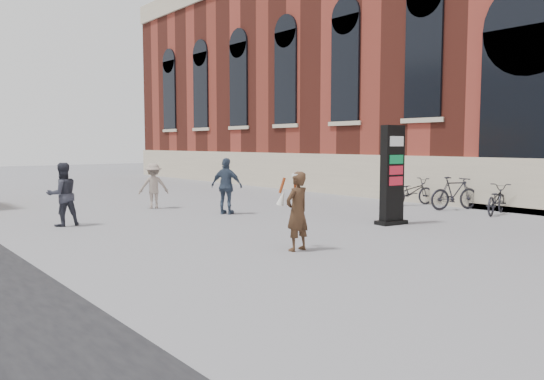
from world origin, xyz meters
TOP-DOWN VIEW (x-y plane):
  - ground at (0.00, 0.00)m, footprint 100.00×100.00m
  - station at (15.48, 6.00)m, footprint 12.15×44.50m
  - info_pylon at (4.27, 1.25)m, footprint 0.94×0.55m
  - woman at (-0.24, 0.15)m, footprint 0.68×0.63m
  - pedestrian_a at (-3.03, 6.72)m, footprint 0.88×0.70m
  - pedestrian_b at (0.73, 8.82)m, footprint 1.17×0.93m
  - pedestrian_c at (1.87, 5.95)m, footprint 0.93×1.14m
  - bike_4 at (8.60, 0.49)m, footprint 1.93×1.06m
  - bike_5 at (8.60, 1.99)m, footprint 1.97×1.16m
  - bike_6 at (8.60, 3.76)m, footprint 2.02×1.15m

SIDE VIEW (x-z plane):
  - ground at x=0.00m, z-range 0.00..0.00m
  - bike_4 at x=8.60m, z-range 0.00..0.96m
  - bike_6 at x=8.60m, z-range 0.00..1.00m
  - bike_5 at x=8.60m, z-range 0.00..1.14m
  - pedestrian_b at x=0.73m, z-range 0.00..1.58m
  - woman at x=-0.24m, z-range 0.02..1.70m
  - pedestrian_a at x=-3.03m, z-range 0.00..1.75m
  - pedestrian_c at x=1.87m, z-range 0.00..1.81m
  - info_pylon at x=4.27m, z-range 0.00..2.78m
  - station at x=15.48m, z-range -1.49..17.66m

